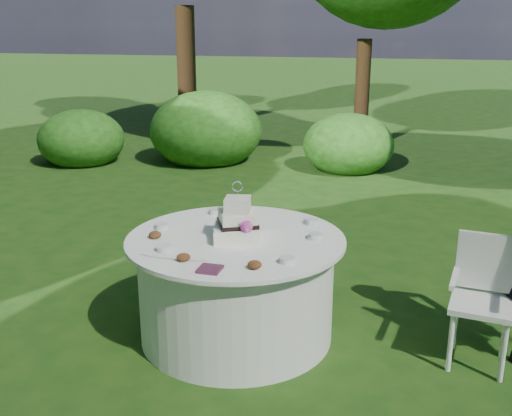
# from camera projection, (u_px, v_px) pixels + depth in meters

# --- Properties ---
(ground) EXTENTS (80.00, 80.00, 0.00)m
(ground) POSITION_uv_depth(u_px,v_px,m) (237.00, 334.00, 4.47)
(ground) COLOR #163C10
(ground) RESTS_ON ground
(napkins) EXTENTS (0.14, 0.14, 0.02)m
(napkins) POSITION_uv_depth(u_px,v_px,m) (210.00, 269.00, 3.67)
(napkins) COLOR #4E213A
(napkins) RESTS_ON table
(feather_plume) EXTENTS (0.48, 0.07, 0.01)m
(feather_plume) POSITION_uv_depth(u_px,v_px,m) (173.00, 257.00, 3.87)
(feather_plume) COLOR silver
(feather_plume) RESTS_ON table
(table) EXTENTS (1.56, 1.56, 0.77)m
(table) POSITION_uv_depth(u_px,v_px,m) (236.00, 287.00, 4.36)
(table) COLOR silver
(table) RESTS_ON ground
(cake) EXTENTS (0.39, 0.39, 0.43)m
(cake) POSITION_uv_depth(u_px,v_px,m) (238.00, 224.00, 4.18)
(cake) COLOR white
(cake) RESTS_ON table
(chair) EXTENTS (0.46, 0.45, 0.88)m
(chair) POSITION_uv_depth(u_px,v_px,m) (484.00, 290.00, 4.00)
(chair) COLOR silver
(chair) RESTS_ON ground
(votives) EXTENTS (1.23, 0.97, 0.04)m
(votives) POSITION_uv_depth(u_px,v_px,m) (242.00, 233.00, 4.28)
(votives) COLOR silver
(votives) RESTS_ON table
(petal_cups) EXTENTS (0.92, 0.44, 0.05)m
(petal_cups) POSITION_uv_depth(u_px,v_px,m) (196.00, 251.00, 3.91)
(petal_cups) COLOR #562D16
(petal_cups) RESTS_ON table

